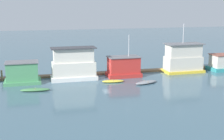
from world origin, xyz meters
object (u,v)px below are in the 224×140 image
houseboat_green (22,73)px  houseboat_white (74,65)px  dinghy_grey (146,82)px  dinghy_green (35,90)px  houseboat_red (124,67)px  mooring_post_near_left (166,66)px  houseboat_yellow (183,59)px  mooring_post_far_right (2,76)px  dinghy_yellow (113,81)px

houseboat_green → houseboat_white: size_ratio=0.74×
houseboat_green → houseboat_white: 8.11m
dinghy_grey → dinghy_green: bearing=-179.8°
houseboat_red → mooring_post_near_left: (8.63, 1.68, -0.58)m
houseboat_red → houseboat_yellow: 11.44m
dinghy_green → mooring_post_far_right: size_ratio=2.42×
mooring_post_far_right → houseboat_white: bearing=-9.1°
houseboat_red → houseboat_yellow: bearing=3.0°
houseboat_yellow → dinghy_yellow: size_ratio=2.43×
houseboat_green → houseboat_yellow: bearing=1.9°
houseboat_white → dinghy_yellow: (5.69, -3.38, -2.21)m
houseboat_yellow → mooring_post_far_right: bearing=178.0°
houseboat_green → houseboat_white: bearing=1.5°
dinghy_grey → houseboat_white: bearing=152.3°
houseboat_yellow → dinghy_green: 27.02m
houseboat_yellow → dinghy_grey: houseboat_yellow is taller
mooring_post_far_right → dinghy_yellow: bearing=-17.0°
houseboat_red → dinghy_yellow: houseboat_red is taller
dinghy_green → dinghy_yellow: (11.98, 2.17, -0.04)m
houseboat_red → houseboat_yellow: (11.40, 0.61, 0.78)m
mooring_post_far_right → dinghy_grey: bearing=-18.6°
houseboat_green → houseboat_yellow: 27.99m
houseboat_yellow → dinghy_yellow: (-14.20, -4.12, -2.25)m
houseboat_red → houseboat_white: bearing=-179.1°
houseboat_white → houseboat_yellow: (19.90, 0.74, 0.03)m
houseboat_yellow → mooring_post_near_left: houseboat_yellow is taller
houseboat_yellow → mooring_post_far_right: size_ratio=4.90×
houseboat_yellow → dinghy_grey: bearing=-146.6°
houseboat_yellow → dinghy_yellow: 14.96m
houseboat_white → houseboat_yellow: houseboat_yellow is taller
houseboat_green → houseboat_white: houseboat_white is taller
houseboat_yellow → dinghy_green: houseboat_yellow is taller
dinghy_green → houseboat_red: bearing=21.0°
mooring_post_near_left → mooring_post_far_right: bearing=180.0°
mooring_post_far_right → mooring_post_near_left: size_ratio=0.83×
houseboat_red → houseboat_yellow: size_ratio=0.81×
houseboat_green → mooring_post_near_left: size_ratio=2.58×
dinghy_grey → mooring_post_far_right: (-21.75, 7.30, 0.69)m
houseboat_red → dinghy_yellow: bearing=-128.6°
houseboat_red → dinghy_green: size_ratio=1.65×
houseboat_green → dinghy_yellow: bearing=-13.0°
dinghy_green → mooring_post_near_left: 24.56m
houseboat_white → dinghy_green: houseboat_white is taller
houseboat_white → houseboat_red: bearing=0.9°
houseboat_yellow → dinghy_yellow: houseboat_yellow is taller
houseboat_yellow → mooring_post_near_left: size_ratio=4.06×
houseboat_green → mooring_post_near_left: bearing=4.6°
mooring_post_far_right → dinghy_green: bearing=-55.8°
houseboat_green → dinghy_yellow: houseboat_green is taller
dinghy_yellow → mooring_post_near_left: (11.43, 5.20, 0.89)m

